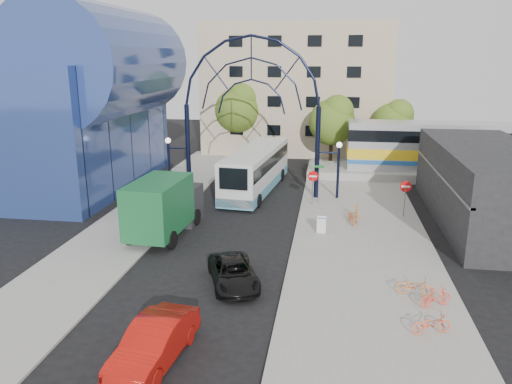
% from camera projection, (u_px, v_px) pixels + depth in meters
% --- Properties ---
extents(ground, '(120.00, 120.00, 0.00)m').
position_uv_depth(ground, '(209.00, 269.00, 25.66)').
color(ground, black).
rests_on(ground, ground).
extents(sidewalk_east, '(8.00, 56.00, 0.12)m').
position_uv_depth(sidewalk_east, '(363.00, 248.00, 28.30)').
color(sidewalk_east, gray).
rests_on(sidewalk_east, ground).
extents(plaza_west, '(5.00, 50.00, 0.12)m').
position_uv_depth(plaza_west, '(133.00, 224.00, 32.30)').
color(plaza_west, gray).
rests_on(plaza_west, ground).
extents(gateway_arch, '(13.64, 0.44, 12.10)m').
position_uv_depth(gateway_arch, '(251.00, 84.00, 36.74)').
color(gateway_arch, black).
rests_on(gateway_arch, ground).
extents(stop_sign, '(0.80, 0.07, 2.50)m').
position_uv_depth(stop_sign, '(313.00, 179.00, 35.88)').
color(stop_sign, slate).
rests_on(stop_sign, sidewalk_east).
extents(do_not_enter_sign, '(0.76, 0.07, 2.48)m').
position_uv_depth(do_not_enter_sign, '(405.00, 190.00, 33.08)').
color(do_not_enter_sign, slate).
rests_on(do_not_enter_sign, sidewalk_east).
extents(street_name_sign, '(0.70, 0.70, 2.80)m').
position_uv_depth(street_name_sign, '(319.00, 176.00, 36.36)').
color(street_name_sign, slate).
rests_on(street_name_sign, sidewalk_east).
extents(sandwich_board, '(0.55, 0.61, 0.99)m').
position_uv_depth(sandwich_board, '(321.00, 223.00, 30.35)').
color(sandwich_board, white).
rests_on(sandwich_board, sidewalk_east).
extents(transit_hall, '(16.50, 18.00, 14.50)m').
position_uv_depth(transit_hall, '(67.00, 105.00, 40.39)').
color(transit_hall, navy).
rests_on(transit_hall, ground).
extents(commercial_block_east, '(6.00, 16.00, 5.00)m').
position_uv_depth(commercial_block_east, '(486.00, 185.00, 32.22)').
color(commercial_block_east, black).
rests_on(commercial_block_east, ground).
extents(apartment_block, '(20.00, 12.10, 14.00)m').
position_uv_depth(apartment_block, '(298.00, 88.00, 56.86)').
color(apartment_block, tan).
rests_on(apartment_block, ground).
extents(train_platform, '(32.00, 5.00, 0.80)m').
position_uv_depth(train_platform, '(491.00, 176.00, 43.64)').
color(train_platform, gray).
rests_on(train_platform, ground).
extents(train_car, '(25.10, 3.05, 4.20)m').
position_uv_depth(train_car, '(495.00, 148.00, 42.98)').
color(train_car, '#B7B7BC').
rests_on(train_car, train_platform).
extents(tree_north_a, '(4.48, 4.48, 7.00)m').
position_uv_depth(tree_north_a, '(333.00, 120.00, 48.27)').
color(tree_north_a, '#382314').
rests_on(tree_north_a, ground).
extents(tree_north_b, '(5.12, 5.12, 8.00)m').
position_uv_depth(tree_north_b, '(239.00, 107.00, 53.36)').
color(tree_north_b, '#382314').
rests_on(tree_north_b, ground).
extents(tree_north_c, '(4.16, 4.16, 6.50)m').
position_uv_depth(tree_north_c, '(394.00, 122.00, 49.40)').
color(tree_north_c, '#382314').
rests_on(tree_north_c, ground).
extents(city_bus, '(4.00, 12.62, 3.41)m').
position_uv_depth(city_bus, '(256.00, 169.00, 40.07)').
color(city_bus, silver).
rests_on(city_bus, ground).
extents(green_truck, '(3.12, 7.28, 3.60)m').
position_uv_depth(green_truck, '(165.00, 206.00, 30.23)').
color(green_truck, black).
rests_on(green_truck, ground).
extents(black_suv, '(3.44, 4.84, 1.22)m').
position_uv_depth(black_suv, '(233.00, 273.00, 23.71)').
color(black_suv, black).
rests_on(black_suv, ground).
extents(red_sedan, '(2.23, 4.88, 1.55)m').
position_uv_depth(red_sedan, '(154.00, 343.00, 17.67)').
color(red_sedan, '#A9110A').
rests_on(red_sedan, ground).
extents(bike_near_a, '(0.81, 1.70, 0.86)m').
position_uv_depth(bike_near_a, '(352.00, 217.00, 32.21)').
color(bike_near_a, '#D4622A').
rests_on(bike_near_a, sidewalk_east).
extents(bike_near_b, '(0.54, 1.85, 1.11)m').
position_uv_depth(bike_near_b, '(357.00, 212.00, 32.67)').
color(bike_near_b, orange).
rests_on(bike_near_b, sidewalk_east).
extents(bike_far_a, '(1.73, 0.82, 0.87)m').
position_uv_depth(bike_far_a, '(415.00, 286.00, 22.49)').
color(bike_far_a, orange).
rests_on(bike_far_a, sidewalk_east).
extents(bike_far_b, '(1.55, 1.03, 0.91)m').
position_uv_depth(bike_far_b, '(436.00, 297.00, 21.45)').
color(bike_far_b, '#F74831').
rests_on(bike_far_b, sidewalk_east).
extents(bike_far_c, '(1.71, 1.02, 0.85)m').
position_uv_depth(bike_far_c, '(431.00, 324.00, 19.37)').
color(bike_far_c, '#EA572E').
rests_on(bike_far_c, sidewalk_east).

